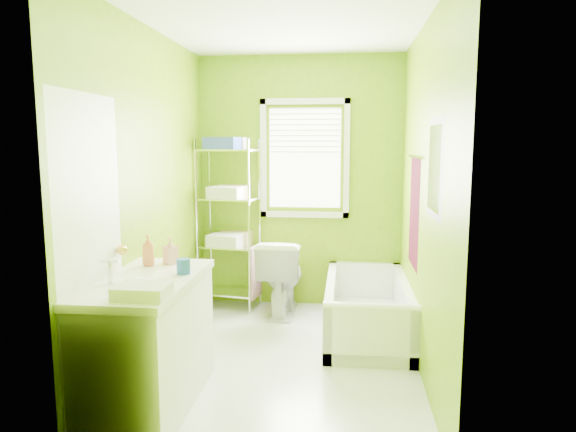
# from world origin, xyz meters

# --- Properties ---
(ground) EXTENTS (2.90, 2.90, 0.00)m
(ground) POSITION_xyz_m (0.00, 0.00, 0.00)
(ground) COLOR silver
(ground) RESTS_ON ground
(room_envelope) EXTENTS (2.14, 2.94, 2.62)m
(room_envelope) POSITION_xyz_m (0.00, 0.00, 1.55)
(room_envelope) COLOR #658C06
(room_envelope) RESTS_ON ground
(window) EXTENTS (0.92, 0.05, 1.22)m
(window) POSITION_xyz_m (0.05, 1.42, 1.61)
(window) COLOR white
(window) RESTS_ON ground
(door) EXTENTS (0.09, 0.80, 2.00)m
(door) POSITION_xyz_m (-1.04, -1.00, 1.00)
(door) COLOR white
(door) RESTS_ON ground
(right_wall_decor) EXTENTS (0.04, 1.48, 1.17)m
(right_wall_decor) POSITION_xyz_m (1.04, -0.02, 1.32)
(right_wall_decor) COLOR #440718
(right_wall_decor) RESTS_ON ground
(bathtub) EXTENTS (0.73, 1.57, 0.51)m
(bathtub) POSITION_xyz_m (0.68, 0.63, 0.16)
(bathtub) COLOR white
(bathtub) RESTS_ON ground
(toilet) EXTENTS (0.44, 0.76, 0.77)m
(toilet) POSITION_xyz_m (-0.16, 1.11, 0.38)
(toilet) COLOR white
(toilet) RESTS_ON ground
(vanity) EXTENTS (0.59, 1.14, 1.08)m
(vanity) POSITION_xyz_m (-0.77, -0.85, 0.46)
(vanity) COLOR silver
(vanity) RESTS_ON ground
(wire_shelf_unit) EXTENTS (0.64, 0.51, 1.77)m
(wire_shelf_unit) POSITION_xyz_m (-0.70, 1.26, 1.08)
(wire_shelf_unit) COLOR silver
(wire_shelf_unit) RESTS_ON ground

